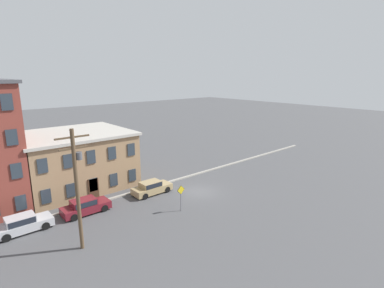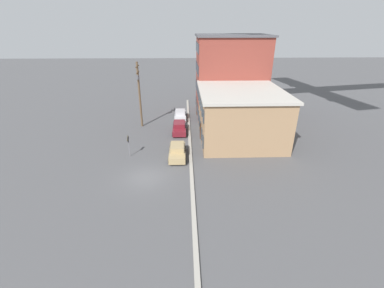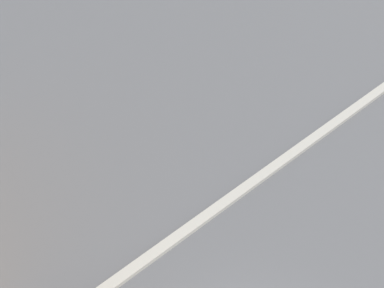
{
  "view_description": "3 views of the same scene",
  "coord_description": "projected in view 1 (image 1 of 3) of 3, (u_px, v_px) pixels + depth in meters",
  "views": [
    {
      "loc": [
        -21.32,
        -23.15,
        12.86
      ],
      "look_at": [
        0.93,
        2.27,
        4.94
      ],
      "focal_mm": 28.0,
      "sensor_mm": 36.0,
      "label": 1
    },
    {
      "loc": [
        21.65,
        3.87,
        13.65
      ],
      "look_at": [
        0.54,
        4.52,
        3.82
      ],
      "focal_mm": 24.0,
      "sensor_mm": 36.0,
      "label": 2
    },
    {
      "loc": [
        -4.89,
        -3.24,
        14.12
      ],
      "look_at": [
        1.72,
        4.2,
        4.24
      ],
      "focal_mm": 50.0,
      "sensor_mm": 36.0,
      "label": 3
    }
  ],
  "objects": [
    {
      "name": "ground_plane",
      "position": [
        199.0,
        191.0,
        33.57
      ],
      "size": [
        200.0,
        200.0,
        0.0
      ],
      "primitive_type": "plane",
      "color": "#4C4C4F"
    },
    {
      "name": "kerb_strip",
      "position": [
        174.0,
        180.0,
        36.84
      ],
      "size": [
        56.0,
        0.36,
        0.16
      ],
      "primitive_type": "cube",
      "color": "#9E998E",
      "rests_on": "ground_plane"
    },
    {
      "name": "apartment_midblock",
      "position": [
        74.0,
        159.0,
        34.68
      ],
      "size": [
        12.15,
        10.43,
        6.37
      ],
      "color": "#9E7A56",
      "rests_on": "ground_plane"
    },
    {
      "name": "car_silver",
      "position": [
        23.0,
        223.0,
        24.86
      ],
      "size": [
        4.4,
        1.92,
        1.43
      ],
      "color": "#B7B7BC",
      "rests_on": "ground_plane"
    },
    {
      "name": "car_maroon",
      "position": [
        85.0,
        206.0,
        28.19
      ],
      "size": [
        4.4,
        1.92,
        1.43
      ],
      "color": "maroon",
      "rests_on": "ground_plane"
    },
    {
      "name": "car_tan",
      "position": [
        151.0,
        187.0,
        32.82
      ],
      "size": [
        4.4,
        1.92,
        1.43
      ],
      "color": "tan",
      "rests_on": "ground_plane"
    },
    {
      "name": "caution_sign",
      "position": [
        181.0,
        194.0,
        28.46
      ],
      "size": [
        0.91,
        0.08,
        2.6
      ],
      "color": "slate",
      "rests_on": "ground_plane"
    },
    {
      "name": "utility_pole",
      "position": [
        77.0,
        184.0,
        21.53
      ],
      "size": [
        2.4,
        0.44,
        9.19
      ],
      "color": "brown",
      "rests_on": "ground_plane"
    }
  ]
}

